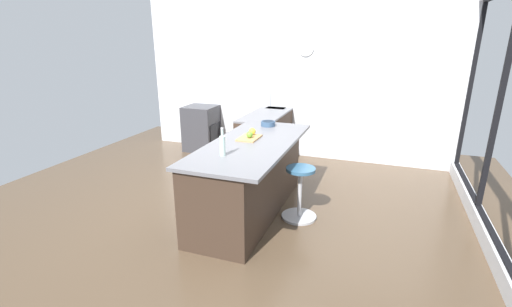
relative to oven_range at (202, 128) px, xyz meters
name	(u,v)px	position (x,y,z in m)	size (l,w,h in m)	color
ground_plane	(235,213)	(2.37, 1.73, -0.45)	(7.53, 7.53, 0.00)	brown
interior_partition_left	(291,78)	(-0.35, 1.73, 1.02)	(0.15, 5.79, 2.93)	silver
sink_cabinet	(273,133)	(0.00, 1.50, 0.02)	(2.29, 0.60, 1.20)	#38281E
oven_range	(202,128)	(0.00, 0.00, 0.00)	(0.60, 0.61, 0.89)	#38383D
kitchen_island	(249,177)	(2.24, 1.88, 0.03)	(2.31, 0.97, 0.95)	#38281E
stool_by_window	(300,195)	(2.20, 2.54, -0.13)	(0.44, 0.44, 0.67)	#B7B7BC
cutting_board	(249,138)	(2.10, 1.83, 0.51)	(0.36, 0.24, 0.02)	tan
apple_green	(250,135)	(2.13, 1.85, 0.56)	(0.08, 0.08, 0.08)	#609E2D
apple_yellow	(252,131)	(1.97, 1.83, 0.57)	(0.09, 0.09, 0.09)	gold
water_bottle	(223,145)	(2.85, 1.81, 0.62)	(0.06, 0.06, 0.31)	silver
fruit_bowl	(268,123)	(1.36, 1.84, 0.54)	(0.21, 0.21, 0.07)	#334C6B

